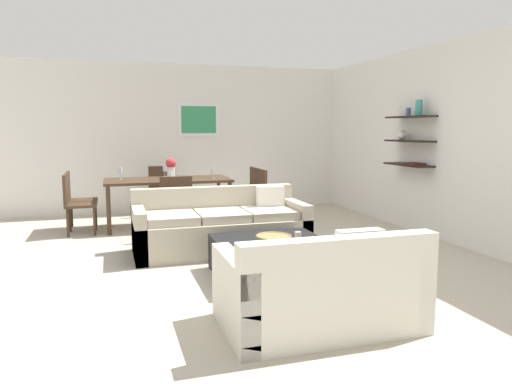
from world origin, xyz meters
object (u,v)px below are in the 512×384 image
dining_chair_left_far (76,196)px  dining_chair_head (162,188)px  decorative_bowl (274,238)px  wine_glass_left_far (121,171)px  sofa_beige (221,228)px  wine_glass_head (165,169)px  coffee_table (272,259)px  dining_chair_left_near (74,200)px  wine_glass_right_near (213,171)px  loveseat_white (320,289)px  dining_table (168,183)px  centerpiece_vase (171,167)px  dining_chair_foot (175,202)px  dining_chair_right_near (255,193)px  candle_jar (298,236)px  wine_glass_foot (171,174)px  dining_chair_right_far (248,190)px

dining_chair_left_far → dining_chair_head: size_ratio=1.00×
decorative_bowl → dining_chair_left_far: dining_chair_left_far is taller
decorative_bowl → wine_glass_left_far: bearing=114.6°
sofa_beige → wine_glass_head: (-0.44, 2.17, 0.58)m
coffee_table → dining_chair_left_near: size_ratio=1.28×
coffee_table → dining_chair_left_far: (-2.08, 3.17, 0.31)m
wine_glass_right_near → wine_glass_head: bearing=144.1°
loveseat_white → wine_glass_head: wine_glass_head is taller
dining_table → centerpiece_vase: size_ratio=6.03×
dining_chair_foot → dining_chair_right_near: (1.37, 0.66, 0.00)m
candle_jar → dining_chair_foot: bearing=114.9°
loveseat_white → wine_glass_head: (-0.66, 4.66, 0.58)m
dining_chair_left_far → wine_glass_right_near: bearing=-8.7°
dining_chair_left_far → dining_chair_right_near: size_ratio=1.00×
dining_chair_foot → dining_table: bearing=90.0°
wine_glass_left_far → wine_glass_foot: size_ratio=1.23×
loveseat_white → candle_jar: 1.32m
dining_table → dining_chair_left_near: dining_chair_left_near is taller
dining_chair_head → wine_glass_left_far: 1.10m
loveseat_white → dining_chair_foot: dining_chair_foot is taller
sofa_beige → wine_glass_foot: (-0.44, 1.38, 0.56)m
centerpiece_vase → wine_glass_left_far: bearing=175.9°
coffee_table → wine_glass_head: size_ratio=6.37×
decorative_bowl → wine_glass_head: size_ratio=2.09×
candle_jar → dining_chair_left_far: 3.97m
coffee_table → dining_chair_head: 3.90m
dining_chair_left_far → wine_glass_right_near: wine_glass_right_near is taller
dining_chair_left_near → wine_glass_head: size_ratio=4.98×
dining_chair_right_near → sofa_beige: bearing=-120.6°
candle_jar → coffee_table: bearing=173.8°
decorative_bowl → wine_glass_head: bearing=102.0°
coffee_table → wine_glass_foot: bearing=105.5°
dining_chair_head → wine_glass_head: wine_glass_head is taller
centerpiece_vase → dining_chair_right_far: bearing=6.4°
coffee_table → dining_chair_right_near: size_ratio=1.28×
dining_table → wine_glass_head: 0.44m
candle_jar → wine_glass_foot: bearing=110.8°
coffee_table → centerpiece_vase: bearing=102.2°
wine_glass_head → sofa_beige: bearing=-78.5°
dining_table → dining_chair_foot: 0.88m
dining_table → centerpiece_vase: centerpiece_vase is taller
dining_table → loveseat_white: bearing=-81.2°
decorative_bowl → dining_chair_head: dining_chair_head is taller
wine_glass_right_near → centerpiece_vase: bearing=165.2°
dining_chair_head → dining_chair_foot: 1.73m
loveseat_white → dining_chair_left_near: 4.54m
dining_chair_left_far → candle_jar: bearing=-53.6°
dining_chair_foot → wine_glass_right_near: bearing=46.8°
loveseat_white → dining_chair_right_near: size_ratio=1.70×
wine_glass_left_far → wine_glass_foot: 0.87m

